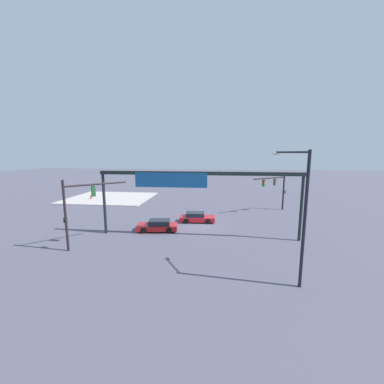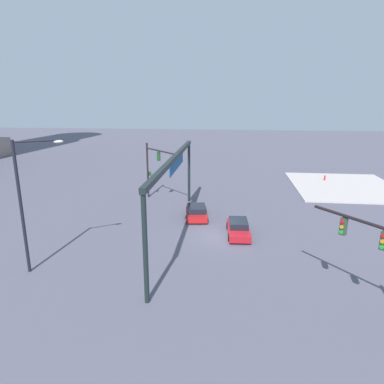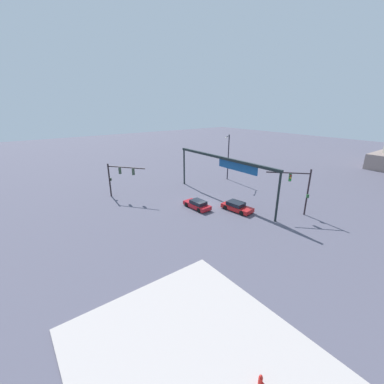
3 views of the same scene
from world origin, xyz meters
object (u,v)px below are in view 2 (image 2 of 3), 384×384
object	(u,v)px
sedan_car_waiting_far	(238,228)
fire_hydrant_on_curb	(325,178)
sedan_car_approaching	(197,212)
streetlamp_curved_arm	(26,197)
traffic_signal_opposite_side	(153,164)

from	to	relation	value
sedan_car_waiting_far	fire_hydrant_on_curb	size ratio (longest dim) A/B	6.09
sedan_car_approaching	sedan_car_waiting_far	bearing A→B (deg)	-142.69
fire_hydrant_on_curb	streetlamp_curved_arm	bearing A→B (deg)	137.84
sedan_car_approaching	fire_hydrant_on_curb	xyz separation A→B (m)	(16.53, -15.87, -0.09)
streetlamp_curved_arm	sedan_car_waiting_far	bearing A→B (deg)	-3.52
sedan_car_waiting_far	sedan_car_approaching	bearing A→B (deg)	-138.65
traffic_signal_opposite_side	fire_hydrant_on_curb	distance (m)	24.18
traffic_signal_opposite_side	fire_hydrant_on_curb	size ratio (longest dim) A/B	8.74
sedan_car_approaching	traffic_signal_opposite_side	bearing A→B (deg)	36.48
traffic_signal_opposite_side	streetlamp_curved_arm	xyz separation A→B (m)	(-17.20, 4.17, 0.99)
traffic_signal_opposite_side	sedan_car_approaching	size ratio (longest dim) A/B	1.37
sedan_car_approaching	sedan_car_waiting_far	size ratio (longest dim) A/B	1.05
traffic_signal_opposite_side	sedan_car_waiting_far	xyz separation A→B (m)	(-9.52, -9.27, -3.47)
streetlamp_curved_arm	fire_hydrant_on_curb	world-z (taller)	streetlamp_curved_arm
traffic_signal_opposite_side	fire_hydrant_on_curb	xyz separation A→B (m)	(10.91, -21.28, -3.55)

